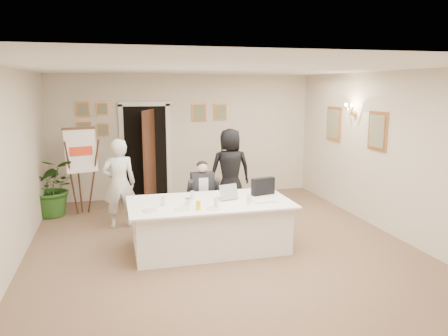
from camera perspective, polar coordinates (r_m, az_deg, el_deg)
floor at (r=7.11m, az=-0.35°, el=-10.27°), size 7.00×7.00×0.00m
ceiling at (r=6.65m, az=-0.38°, el=12.90°), size 6.00×7.00×0.02m
wall_back at (r=10.14m, az=-5.18°, el=4.16°), size 6.00×0.10×2.80m
wall_front at (r=3.54m, az=13.66°, el=-8.41°), size 6.00×0.10×2.80m
wall_left at (r=6.69m, az=-26.16°, el=-0.25°), size 0.10×7.00×2.80m
wall_right at (r=8.00m, az=20.97°, el=1.76°), size 0.10×7.00×2.80m
doorway at (r=9.90m, az=-10.03°, el=1.80°), size 1.14×0.86×2.20m
pictures_back_wall at (r=9.97m, az=-9.77°, el=6.54°), size 3.40×0.06×0.80m
pictures_right_wall at (r=8.94m, az=16.54°, el=5.15°), size 0.06×2.20×0.80m
wall_sconce at (r=8.88m, az=16.26°, el=7.40°), size 0.20×0.30×0.24m
conference_table at (r=6.92m, az=-1.86°, el=-7.42°), size 2.51×1.35×0.78m
seated_man at (r=7.70m, az=-2.77°, el=-3.66°), size 0.55×0.59×1.27m
flip_chart at (r=9.09m, az=-18.16°, el=-0.94°), size 0.62×0.46×1.72m
standing_man at (r=8.07m, az=-13.52°, el=-1.99°), size 0.63×0.44×1.63m
standing_woman at (r=8.91m, az=0.80°, el=-0.25°), size 0.86×0.58×1.71m
potted_palm at (r=9.23m, az=-21.48°, el=-2.32°), size 1.10×0.97×1.17m
laptop at (r=6.93m, az=0.38°, el=-2.91°), size 0.39×0.41×0.28m
laptop_bag at (r=7.21m, az=5.12°, el=-2.40°), size 0.41×0.21×0.28m
paper_stack at (r=6.81m, az=5.15°, el=-4.26°), size 0.34×0.25×0.03m
plate_left at (r=6.38m, az=-9.67°, el=-5.49°), size 0.23×0.23×0.01m
plate_mid at (r=6.39m, az=-5.49°, el=-5.34°), size 0.28×0.28×0.01m
plate_near at (r=6.38m, az=-1.41°, el=-5.32°), size 0.27×0.27×0.01m
glass_a at (r=6.61m, az=-7.95°, el=-4.31°), size 0.08×0.08×0.14m
glass_b at (r=6.45m, az=-1.08°, el=-4.57°), size 0.08×0.08×0.14m
glass_c at (r=6.63m, az=3.26°, el=-4.16°), size 0.07×0.07×0.14m
glass_d at (r=6.90m, az=-4.14°, el=-3.59°), size 0.07×0.07×0.14m
oj_glass at (r=6.35m, az=-3.38°, el=-4.89°), size 0.08×0.08×0.13m
steel_jug at (r=6.59m, az=-4.72°, el=-4.42°), size 0.09×0.09×0.11m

